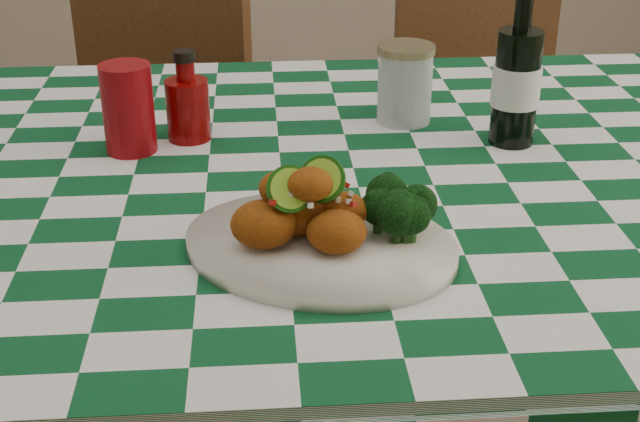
{
  "coord_description": "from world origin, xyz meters",
  "views": [
    {
      "loc": [
        -0.03,
        -1.15,
        1.29
      ],
      "look_at": [
        0.04,
        -0.24,
        0.84
      ],
      "focal_mm": 50.0,
      "sensor_mm": 36.0,
      "label": 1
    }
  ],
  "objects_px": {
    "dining_table": "(286,394)",
    "mason_jar": "(405,84)",
    "fried_chicken_pile": "(309,204)",
    "red_tumbler": "(128,109)",
    "wooden_chair_right": "(481,185)",
    "wooden_chair_left": "(126,175)",
    "ketchup_bottle": "(187,96)",
    "plate": "(320,246)",
    "beer_bottle": "(518,65)"
  },
  "relations": [
    {
      "from": "plate",
      "to": "red_tumbler",
      "type": "xyz_separation_m",
      "value": [
        -0.25,
        0.33,
        0.06
      ]
    },
    {
      "from": "beer_bottle",
      "to": "wooden_chair_left",
      "type": "height_order",
      "value": "beer_bottle"
    },
    {
      "from": "plate",
      "to": "wooden_chair_left",
      "type": "height_order",
      "value": "wooden_chair_left"
    },
    {
      "from": "mason_jar",
      "to": "wooden_chair_right",
      "type": "relative_size",
      "value": 0.15
    },
    {
      "from": "fried_chicken_pile",
      "to": "beer_bottle",
      "type": "height_order",
      "value": "beer_bottle"
    },
    {
      "from": "dining_table",
      "to": "fried_chicken_pile",
      "type": "xyz_separation_m",
      "value": [
        0.03,
        -0.24,
        0.46
      ]
    },
    {
      "from": "plate",
      "to": "wooden_chair_right",
      "type": "bearing_deg",
      "value": 64.74
    },
    {
      "from": "plate",
      "to": "wooden_chair_right",
      "type": "relative_size",
      "value": 0.38
    },
    {
      "from": "red_tumbler",
      "to": "wooden_chair_right",
      "type": "distance_m",
      "value": 1.03
    },
    {
      "from": "fried_chicken_pile",
      "to": "mason_jar",
      "type": "height_order",
      "value": "mason_jar"
    },
    {
      "from": "beer_bottle",
      "to": "wooden_chair_right",
      "type": "distance_m",
      "value": 0.81
    },
    {
      "from": "fried_chicken_pile",
      "to": "beer_bottle",
      "type": "relative_size",
      "value": 0.59
    },
    {
      "from": "red_tumbler",
      "to": "beer_bottle",
      "type": "height_order",
      "value": "beer_bottle"
    },
    {
      "from": "wooden_chair_right",
      "to": "plate",
      "type": "bearing_deg",
      "value": -114.62
    },
    {
      "from": "dining_table",
      "to": "mason_jar",
      "type": "bearing_deg",
      "value": 41.86
    },
    {
      "from": "dining_table",
      "to": "plate",
      "type": "distance_m",
      "value": 0.47
    },
    {
      "from": "plate",
      "to": "ketchup_bottle",
      "type": "distance_m",
      "value": 0.41
    },
    {
      "from": "fried_chicken_pile",
      "to": "red_tumbler",
      "type": "distance_m",
      "value": 0.41
    },
    {
      "from": "fried_chicken_pile",
      "to": "ketchup_bottle",
      "type": "relative_size",
      "value": 1.04
    },
    {
      "from": "plate",
      "to": "ketchup_bottle",
      "type": "relative_size",
      "value": 2.34
    },
    {
      "from": "plate",
      "to": "beer_bottle",
      "type": "xyz_separation_m",
      "value": [
        0.31,
        0.32,
        0.11
      ]
    },
    {
      "from": "fried_chicken_pile",
      "to": "mason_jar",
      "type": "distance_m",
      "value": 0.46
    },
    {
      "from": "plate",
      "to": "wooden_chair_right",
      "type": "distance_m",
      "value": 1.12
    },
    {
      "from": "plate",
      "to": "mason_jar",
      "type": "relative_size",
      "value": 2.59
    },
    {
      "from": "dining_table",
      "to": "mason_jar",
      "type": "height_order",
      "value": "mason_jar"
    },
    {
      "from": "red_tumbler",
      "to": "ketchup_bottle",
      "type": "bearing_deg",
      "value": 26.59
    },
    {
      "from": "dining_table",
      "to": "wooden_chair_right",
      "type": "xyz_separation_m",
      "value": [
        0.49,
        0.71,
        0.03
      ]
    },
    {
      "from": "mason_jar",
      "to": "beer_bottle",
      "type": "height_order",
      "value": "beer_bottle"
    },
    {
      "from": "beer_bottle",
      "to": "fried_chicken_pile",
      "type": "bearing_deg",
      "value": -135.24
    },
    {
      "from": "dining_table",
      "to": "mason_jar",
      "type": "relative_size",
      "value": 13.37
    },
    {
      "from": "ketchup_bottle",
      "to": "wooden_chair_left",
      "type": "bearing_deg",
      "value": 109.07
    },
    {
      "from": "beer_bottle",
      "to": "wooden_chair_right",
      "type": "bearing_deg",
      "value": 77.75
    },
    {
      "from": "plate",
      "to": "fried_chicken_pile",
      "type": "height_order",
      "value": "fried_chicken_pile"
    },
    {
      "from": "fried_chicken_pile",
      "to": "mason_jar",
      "type": "xyz_separation_m",
      "value": [
        0.18,
        0.42,
        -0.0
      ]
    },
    {
      "from": "fried_chicken_pile",
      "to": "mason_jar",
      "type": "relative_size",
      "value": 1.15
    },
    {
      "from": "mason_jar",
      "to": "wooden_chair_right",
      "type": "bearing_deg",
      "value": 61.71
    },
    {
      "from": "fried_chicken_pile",
      "to": "wooden_chair_right",
      "type": "relative_size",
      "value": 0.17
    },
    {
      "from": "wooden_chair_left",
      "to": "beer_bottle",
      "type": "bearing_deg",
      "value": -17.63
    },
    {
      "from": "mason_jar",
      "to": "wooden_chair_left",
      "type": "relative_size",
      "value": 0.13
    },
    {
      "from": "red_tumbler",
      "to": "mason_jar",
      "type": "distance_m",
      "value": 0.43
    },
    {
      "from": "plate",
      "to": "wooden_chair_left",
      "type": "relative_size",
      "value": 0.34
    },
    {
      "from": "dining_table",
      "to": "wooden_chair_right",
      "type": "relative_size",
      "value": 1.98
    },
    {
      "from": "wooden_chair_left",
      "to": "wooden_chair_right",
      "type": "relative_size",
      "value": 1.15
    },
    {
      "from": "mason_jar",
      "to": "wooden_chair_left",
      "type": "distance_m",
      "value": 0.82
    },
    {
      "from": "fried_chicken_pile",
      "to": "mason_jar",
      "type": "bearing_deg",
      "value": 67.33
    },
    {
      "from": "wooden_chair_left",
      "to": "plate",
      "type": "bearing_deg",
      "value": -44.21
    },
    {
      "from": "plate",
      "to": "wooden_chair_left",
      "type": "bearing_deg",
      "value": 111.38
    },
    {
      "from": "fried_chicken_pile",
      "to": "wooden_chair_left",
      "type": "height_order",
      "value": "wooden_chair_left"
    },
    {
      "from": "red_tumbler",
      "to": "beer_bottle",
      "type": "relative_size",
      "value": 0.54
    },
    {
      "from": "red_tumbler",
      "to": "wooden_chair_left",
      "type": "bearing_deg",
      "value": 100.48
    }
  ]
}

